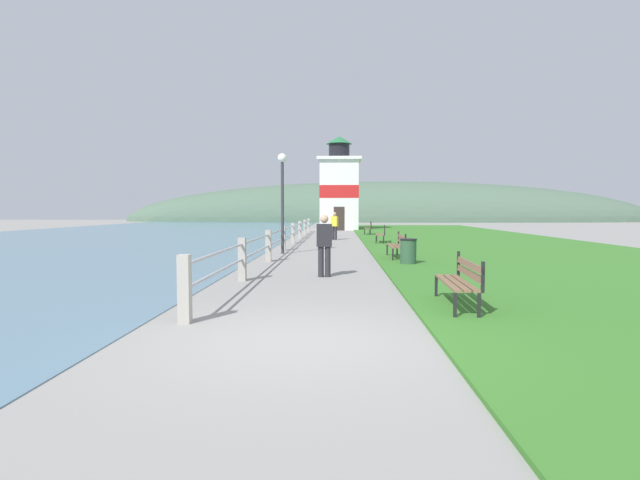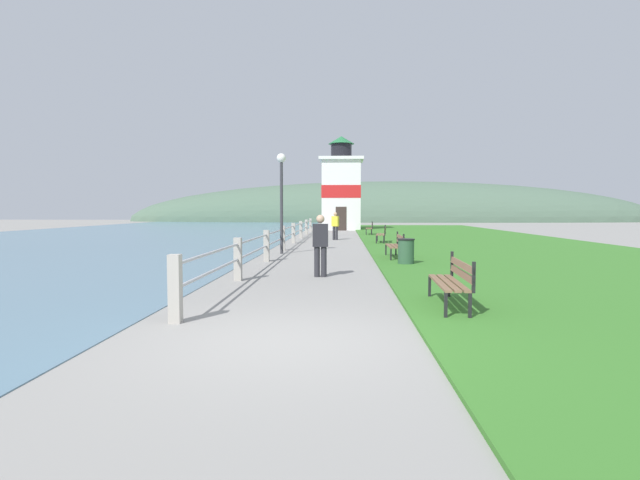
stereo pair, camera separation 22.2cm
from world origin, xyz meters
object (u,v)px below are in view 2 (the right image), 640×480
lamp_post (281,185)px  person_strolling (335,225)px  person_by_railing (320,243)px  trash_bin (406,252)px  park_bench_midway (396,244)px  park_bench_near (453,279)px  park_bench_by_lighthouse (370,227)px  lighthouse (341,189)px  park_bench_far (382,233)px

lamp_post → person_strolling: bearing=77.7°
person_by_railing → trash_bin: size_ratio=1.92×
park_bench_midway → person_strolling: size_ratio=1.23×
park_bench_near → park_bench_midway: bearing=-87.4°
park_bench_near → park_bench_by_lighthouse: 25.62m
park_bench_by_lighthouse → lighthouse: bearing=-75.3°
person_strolling → person_by_railing: (-0.14, -15.98, 0.00)m
person_strolling → lamp_post: lamp_post is taller
park_bench_near → person_by_railing: size_ratio=1.22×
lighthouse → person_strolling: lighthouse is taller
park_bench_near → park_bench_far: (0.12, 17.12, -0.00)m
park_bench_far → person_by_railing: person_by_railing is taller
park_bench_midway → lighthouse: size_ratio=0.24×
park_bench_near → person_strolling: 20.25m
person_by_railing → park_bench_midway: bearing=-27.2°
park_bench_midway → park_bench_far: size_ratio=1.06×
trash_bin → lamp_post: bearing=137.6°
park_bench_far → park_bench_by_lighthouse: 8.50m
person_by_railing → park_bench_by_lighthouse: bearing=-6.3°
park_bench_far → trash_bin: bearing=95.2°
park_bench_far → lighthouse: bearing=-77.5°
park_bench_near → lighthouse: bearing=-84.3°
person_strolling → person_by_railing: size_ratio=1.00×
person_strolling → lamp_post: bearing=-167.4°
person_by_railing → park_bench_near: bearing=-148.6°
person_by_railing → lamp_post: bearing=15.4°
park_bench_far → park_bench_by_lighthouse: size_ratio=1.12×
park_bench_by_lighthouse → lamp_post: 15.46m
park_bench_far → park_bench_by_lighthouse: (-0.16, 8.50, -0.00)m
park_bench_far → park_bench_midway: bearing=94.4°
lamp_post → park_bench_by_lighthouse: bearing=73.6°
lamp_post → person_by_railing: bearing=-74.8°
trash_bin → park_bench_near: bearing=-90.4°
trash_bin → park_bench_midway: bearing=92.8°
person_by_railing → lamp_post: 7.30m
park_bench_far → trash_bin: size_ratio=2.22×
park_bench_near → person_strolling: person_strolling is taller
park_bench_by_lighthouse → person_by_railing: person_by_railing is taller
person_by_railing → trash_bin: 3.81m
park_bench_near → park_bench_midway: size_ratio=1.00×
park_bench_far → person_by_railing: (-2.62, -12.99, 0.34)m
park_bench_near → park_bench_by_lighthouse: same height
person_by_railing → lamp_post: lamp_post is taller
trash_bin → person_strolling: bearing=100.4°
park_bench_near → lighthouse: 35.10m
park_bench_by_lighthouse → person_by_railing: 21.63m
park_bench_by_lighthouse → lighthouse: 9.97m
lighthouse → trash_bin: (2.12, -28.00, -3.09)m
lighthouse → trash_bin: lighthouse is taller
park_bench_midway → person_strolling: bearing=-78.4°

